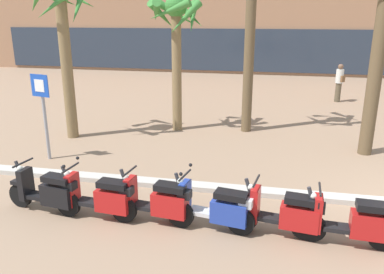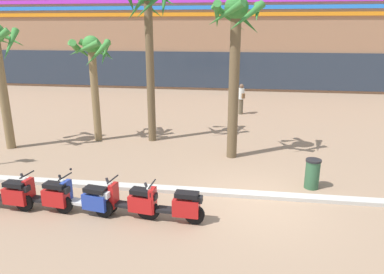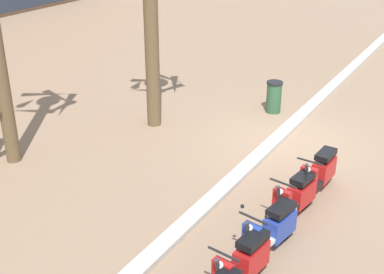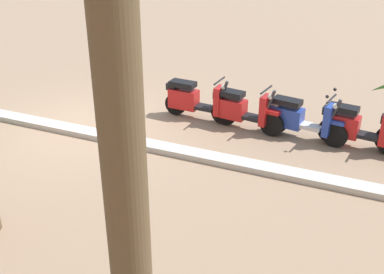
{
  "view_description": "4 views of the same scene",
  "coord_description": "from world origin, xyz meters",
  "px_view_note": "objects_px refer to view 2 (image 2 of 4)",
  "views": [
    {
      "loc": [
        -3.69,
        -7.91,
        3.92
      ],
      "look_at": [
        -5.52,
        1.03,
        1.05
      ],
      "focal_mm": 36.64,
      "sensor_mm": 36.0,
      "label": 1
    },
    {
      "loc": [
        -0.53,
        -9.68,
        4.87
      ],
      "look_at": [
        -2.24,
        2.23,
        1.21
      ],
      "focal_mm": 33.93,
      "sensor_mm": 36.0,
      "label": 2
    },
    {
      "loc": [
        -11.82,
        -4.05,
        5.8
      ],
      "look_at": [
        -3.29,
        1.07,
        1.19
      ],
      "focal_mm": 48.11,
      "sensor_mm": 36.0,
      "label": 3
    },
    {
      "loc": [
        -6.12,
        7.98,
        4.48
      ],
      "look_at": [
        -3.62,
        2.16,
        1.39
      ],
      "focal_mm": 44.34,
      "sensor_mm": 36.0,
      "label": 4
    }
  ],
  "objects_px": {
    "scooter_red_gap_after_mid": "(7,194)",
    "palm_tree_far_corner": "(235,42)",
    "scooter_red_second_in_line": "(133,201)",
    "pedestrian_by_palm_tree": "(241,98)",
    "litter_bin": "(312,174)",
    "scooter_red_lead_nearest": "(176,206)",
    "scooter_blue_far_back": "(87,199)",
    "scooter_red_last_in_row": "(48,196)",
    "palm_tree_by_mall_entrance": "(149,27)",
    "palm_tree_mid_walkway": "(93,62)"
  },
  "relations": [
    {
      "from": "scooter_red_lead_nearest",
      "to": "palm_tree_by_mall_entrance",
      "type": "height_order",
      "value": "palm_tree_by_mall_entrance"
    },
    {
      "from": "scooter_red_last_in_row",
      "to": "scooter_red_lead_nearest",
      "type": "distance_m",
      "value": 3.57
    },
    {
      "from": "scooter_red_last_in_row",
      "to": "scooter_red_lead_nearest",
      "type": "xyz_separation_m",
      "value": [
        3.57,
        -0.08,
        0.0
      ]
    },
    {
      "from": "palm_tree_by_mall_entrance",
      "to": "litter_bin",
      "type": "distance_m",
      "value": 8.66
    },
    {
      "from": "palm_tree_far_corner",
      "to": "pedestrian_by_palm_tree",
      "type": "bearing_deg",
      "value": 88.08
    },
    {
      "from": "scooter_red_gap_after_mid",
      "to": "scooter_red_second_in_line",
      "type": "bearing_deg",
      "value": 1.14
    },
    {
      "from": "scooter_red_second_in_line",
      "to": "litter_bin",
      "type": "height_order",
      "value": "scooter_red_second_in_line"
    },
    {
      "from": "scooter_red_last_in_row",
      "to": "palm_tree_by_mall_entrance",
      "type": "distance_m",
      "value": 8.18
    },
    {
      "from": "pedestrian_by_palm_tree",
      "to": "scooter_red_lead_nearest",
      "type": "bearing_deg",
      "value": -96.8
    },
    {
      "from": "scooter_blue_far_back",
      "to": "palm_tree_far_corner",
      "type": "distance_m",
      "value": 7.42
    },
    {
      "from": "scooter_red_last_in_row",
      "to": "scooter_red_second_in_line",
      "type": "distance_m",
      "value": 2.41
    },
    {
      "from": "scooter_red_gap_after_mid",
      "to": "palm_tree_by_mall_entrance",
      "type": "distance_m",
      "value": 8.48
    },
    {
      "from": "scooter_red_last_in_row",
      "to": "palm_tree_far_corner",
      "type": "height_order",
      "value": "palm_tree_far_corner"
    },
    {
      "from": "scooter_red_last_in_row",
      "to": "pedestrian_by_palm_tree",
      "type": "relative_size",
      "value": 1.0
    },
    {
      "from": "scooter_red_second_in_line",
      "to": "palm_tree_far_corner",
      "type": "relative_size",
      "value": 0.29
    },
    {
      "from": "scooter_blue_far_back",
      "to": "litter_bin",
      "type": "bearing_deg",
      "value": 22.37
    },
    {
      "from": "scooter_red_gap_after_mid",
      "to": "scooter_red_lead_nearest",
      "type": "xyz_separation_m",
      "value": [
        4.73,
        -0.02,
        0.0
      ]
    },
    {
      "from": "scooter_blue_far_back",
      "to": "pedestrian_by_palm_tree",
      "type": "xyz_separation_m",
      "value": [
        3.94,
        12.46,
        0.49
      ]
    },
    {
      "from": "scooter_blue_far_back",
      "to": "scooter_red_lead_nearest",
      "type": "relative_size",
      "value": 0.99
    },
    {
      "from": "scooter_red_second_in_line",
      "to": "palm_tree_far_corner",
      "type": "bearing_deg",
      "value": 64.58
    },
    {
      "from": "scooter_red_gap_after_mid",
      "to": "litter_bin",
      "type": "distance_m",
      "value": 8.97
    },
    {
      "from": "scooter_red_gap_after_mid",
      "to": "palm_tree_mid_walkway",
      "type": "xyz_separation_m",
      "value": [
        -0.02,
        6.52,
        3.0
      ]
    },
    {
      "from": "palm_tree_by_mall_entrance",
      "to": "pedestrian_by_palm_tree",
      "type": "height_order",
      "value": "palm_tree_by_mall_entrance"
    },
    {
      "from": "scooter_red_second_in_line",
      "to": "scooter_red_lead_nearest",
      "type": "distance_m",
      "value": 1.17
    },
    {
      "from": "scooter_blue_far_back",
      "to": "palm_tree_by_mall_entrance",
      "type": "bearing_deg",
      "value": 89.0
    },
    {
      "from": "scooter_red_second_in_line",
      "to": "scooter_red_lead_nearest",
      "type": "xyz_separation_m",
      "value": [
        1.16,
        -0.09,
        0.01
      ]
    },
    {
      "from": "palm_tree_mid_walkway",
      "to": "palm_tree_by_mall_entrance",
      "type": "height_order",
      "value": "palm_tree_by_mall_entrance"
    },
    {
      "from": "palm_tree_by_mall_entrance",
      "to": "litter_bin",
      "type": "xyz_separation_m",
      "value": [
        6.17,
        -4.2,
        -4.39
      ]
    },
    {
      "from": "scooter_blue_far_back",
      "to": "pedestrian_by_palm_tree",
      "type": "height_order",
      "value": "pedestrian_by_palm_tree"
    },
    {
      "from": "litter_bin",
      "to": "palm_tree_mid_walkway",
      "type": "bearing_deg",
      "value": 155.68
    },
    {
      "from": "scooter_red_lead_nearest",
      "to": "litter_bin",
      "type": "relative_size",
      "value": 1.91
    },
    {
      "from": "scooter_blue_far_back",
      "to": "palm_tree_mid_walkway",
      "type": "height_order",
      "value": "palm_tree_mid_walkway"
    },
    {
      "from": "scooter_blue_far_back",
      "to": "pedestrian_by_palm_tree",
      "type": "relative_size",
      "value": 1.03
    },
    {
      "from": "palm_tree_far_corner",
      "to": "litter_bin",
      "type": "bearing_deg",
      "value": -44.1
    },
    {
      "from": "litter_bin",
      "to": "scooter_red_second_in_line",
      "type": "bearing_deg",
      "value": -152.93
    },
    {
      "from": "palm_tree_by_mall_entrance",
      "to": "scooter_red_gap_after_mid",
      "type": "bearing_deg",
      "value": -109.4
    },
    {
      "from": "scooter_red_second_in_line",
      "to": "litter_bin",
      "type": "xyz_separation_m",
      "value": [
        5.01,
        2.56,
        0.03
      ]
    },
    {
      "from": "scooter_red_second_in_line",
      "to": "pedestrian_by_palm_tree",
      "type": "height_order",
      "value": "pedestrian_by_palm_tree"
    },
    {
      "from": "scooter_red_gap_after_mid",
      "to": "scooter_blue_far_back",
      "type": "bearing_deg",
      "value": 1.02
    },
    {
      "from": "palm_tree_far_corner",
      "to": "litter_bin",
      "type": "relative_size",
      "value": 6.25
    },
    {
      "from": "scooter_blue_far_back",
      "to": "scooter_red_lead_nearest",
      "type": "xyz_separation_m",
      "value": [
        2.45,
        -0.06,
        0.01
      ]
    },
    {
      "from": "scooter_red_gap_after_mid",
      "to": "palm_tree_far_corner",
      "type": "bearing_deg",
      "value": 40.7
    },
    {
      "from": "palm_tree_far_corner",
      "to": "pedestrian_by_palm_tree",
      "type": "xyz_separation_m",
      "value": [
        0.25,
        7.35,
        -3.43
      ]
    },
    {
      "from": "pedestrian_by_palm_tree",
      "to": "litter_bin",
      "type": "xyz_separation_m",
      "value": [
        2.35,
        -9.87,
        -0.45
      ]
    },
    {
      "from": "scooter_red_second_in_line",
      "to": "litter_bin",
      "type": "relative_size",
      "value": 1.82
    },
    {
      "from": "scooter_red_lead_nearest",
      "to": "pedestrian_by_palm_tree",
      "type": "xyz_separation_m",
      "value": [
        1.49,
        12.52,
        0.48
      ]
    },
    {
      "from": "pedestrian_by_palm_tree",
      "to": "scooter_red_gap_after_mid",
      "type": "bearing_deg",
      "value": -116.49
    },
    {
      "from": "scooter_red_gap_after_mid",
      "to": "palm_tree_far_corner",
      "type": "xyz_separation_m",
      "value": [
        5.98,
        5.15,
        3.91
      ]
    },
    {
      "from": "scooter_blue_far_back",
      "to": "pedestrian_by_palm_tree",
      "type": "distance_m",
      "value": 13.08
    },
    {
      "from": "palm_tree_mid_walkway",
      "to": "palm_tree_far_corner",
      "type": "xyz_separation_m",
      "value": [
        6.0,
        -1.37,
        0.91
      ]
    }
  ]
}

